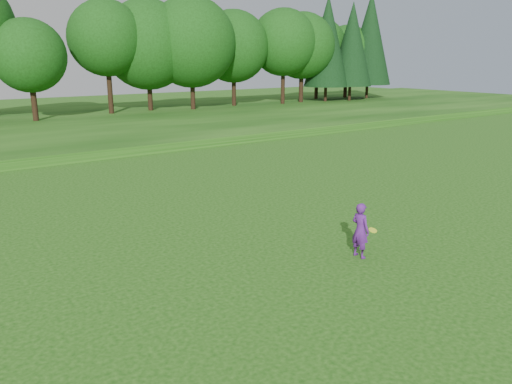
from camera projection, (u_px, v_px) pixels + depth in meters
ground at (286, 280)px, 13.52m from camera, size 140.00×140.00×0.00m
berm at (24, 128)px, 40.28m from camera, size 130.00×30.00×0.60m
walking_path at (75, 160)px, 29.30m from camera, size 130.00×1.60×0.04m
treeline at (3, 29)px, 41.40m from camera, size 104.00×7.00×15.00m
woman at (360, 230)px, 14.89m from camera, size 0.54×0.75×1.69m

